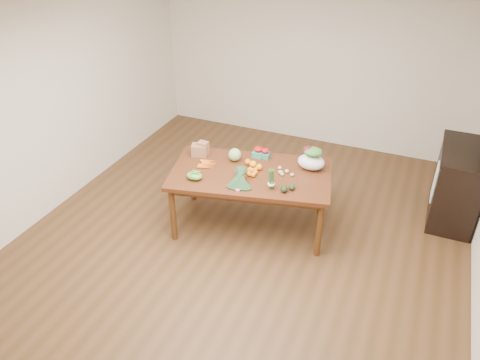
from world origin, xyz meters
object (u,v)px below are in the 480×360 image
at_px(mandarin_cluster, 252,171).
at_px(kale_bunch, 239,180).
at_px(paper_bag, 199,149).
at_px(asparagus_bundle, 271,179).
at_px(dining_table, 250,199).
at_px(cabinet, 457,184).
at_px(salad_bag, 311,159).
at_px(cabbage, 235,155).

xyz_separation_m(mandarin_cluster, kale_bunch, (-0.04, -0.28, 0.04)).
distance_m(paper_bag, asparagus_bundle, 1.13).
distance_m(dining_table, asparagus_bundle, 0.65).
xyz_separation_m(cabinet, paper_bag, (-2.98, -1.02, 0.37)).
xyz_separation_m(paper_bag, salad_bag, (1.35, 0.22, 0.04)).
bearing_deg(mandarin_cluster, dining_table, 124.35).
height_order(cabinet, cabbage, cabinet).
bearing_deg(cabinet, mandarin_cluster, -151.77).
relative_size(paper_bag, mandarin_cluster, 1.37).
distance_m(cabinet, cabbage, 2.73).
relative_size(paper_bag, cabbage, 1.58).
height_order(cabinet, salad_bag, salad_bag).
distance_m(cabbage, mandarin_cluster, 0.39).
height_order(dining_table, kale_bunch, kale_bunch).
xyz_separation_m(dining_table, salad_bag, (0.62, 0.35, 0.50)).
distance_m(mandarin_cluster, salad_bag, 0.71).
bearing_deg(cabbage, cabinet, 20.90).
bearing_deg(mandarin_cluster, cabbage, 143.80).
distance_m(mandarin_cluster, kale_bunch, 0.29).
height_order(cabinet, paper_bag, cabinet).
height_order(dining_table, cabinet, cabinet).
bearing_deg(salad_bag, dining_table, -150.28).
xyz_separation_m(asparagus_bundle, salad_bag, (0.28, 0.59, -0.00)).
height_order(paper_bag, mandarin_cluster, paper_bag).
height_order(asparagus_bundle, salad_bag, asparagus_bundle).
distance_m(dining_table, mandarin_cluster, 0.42).
height_order(paper_bag, cabbage, paper_bag).
relative_size(dining_table, paper_bag, 7.44).
relative_size(mandarin_cluster, kale_bunch, 0.45).
bearing_deg(asparagus_bundle, mandarin_cluster, 133.92).
relative_size(cabinet, salad_bag, 3.21).
bearing_deg(cabbage, kale_bunch, -61.77).
bearing_deg(cabbage, asparagus_bundle, -34.74).
height_order(dining_table, asparagus_bundle, asparagus_bundle).
bearing_deg(cabinet, asparagus_bundle, -143.99).
bearing_deg(salad_bag, cabinet, 26.01).
distance_m(cabinet, paper_bag, 3.17).
height_order(dining_table, cabbage, cabbage).
bearing_deg(cabinet, kale_bunch, -146.79).
height_order(cabinet, asparagus_bundle, asparagus_bundle).
xyz_separation_m(mandarin_cluster, salad_bag, (0.59, 0.39, 0.08)).
height_order(dining_table, paper_bag, paper_bag).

